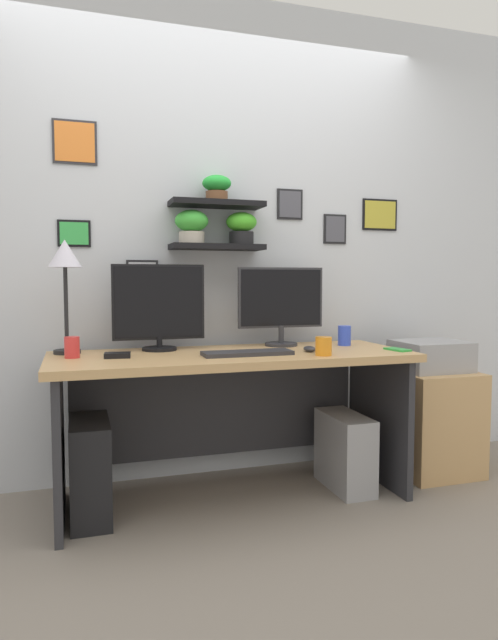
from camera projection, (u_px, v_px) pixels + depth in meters
ground_plane at (233, 498)px, 2.84m from camera, size 8.00×8.00×0.00m
back_wall_assembly at (212, 238)px, 3.15m from camera, size 4.40×0.24×2.70m
desk at (230, 391)px, 2.85m from camera, size 1.79×0.68×0.75m
monitor_left at (159, 307)px, 2.87m from camera, size 0.48×0.18×0.45m
monitor_right at (281, 303)px, 3.07m from camera, size 0.49×0.18×0.43m
keyboard at (247, 353)px, 2.70m from camera, size 0.44×0.14×0.02m
computer_mouse at (310, 349)px, 2.82m from camera, size 0.06×0.09×0.03m
desk_lamp at (65, 264)px, 2.71m from camera, size 0.16×0.16×0.56m
cell_phone at (397, 349)px, 2.87m from camera, size 0.09×0.15×0.01m
coffee_mug at (324, 346)px, 2.68m from camera, size 0.08×0.08×0.09m
pen_cup at (72, 347)px, 2.60m from camera, size 0.07×0.07×0.10m
scissors_tray at (117, 355)px, 2.60m from camera, size 0.13×0.09×0.02m
water_cup at (344, 336)px, 3.09m from camera, size 0.07×0.07×0.11m
drawer_cabinet at (429, 420)px, 3.24m from camera, size 0.44×0.50×0.59m
printer at (431, 356)px, 3.21m from camera, size 0.38×0.34×0.17m
computer_tower_left at (90, 470)px, 2.58m from camera, size 0.18×0.40×0.47m
computer_tower_right at (345, 451)px, 2.96m from camera, size 0.18×0.40×0.40m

